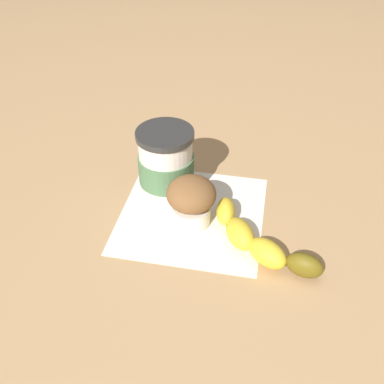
# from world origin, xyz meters

# --- Properties ---
(ground_plane) EXTENTS (3.00, 3.00, 0.00)m
(ground_plane) POSITION_xyz_m (0.00, 0.00, 0.00)
(ground_plane) COLOR tan
(paper_napkin) EXTENTS (0.26, 0.26, 0.00)m
(paper_napkin) POSITION_xyz_m (0.00, 0.00, 0.00)
(paper_napkin) COLOR white
(paper_napkin) RESTS_ON ground_plane
(coffee_cup) EXTENTS (0.09, 0.09, 0.13)m
(coffee_cup) POSITION_xyz_m (-0.05, 0.04, 0.06)
(coffee_cup) COLOR silver
(coffee_cup) RESTS_ON paper_napkin
(muffin) EXTENTS (0.08, 0.08, 0.08)m
(muffin) POSITION_xyz_m (-0.00, -0.02, 0.05)
(muffin) COLOR white
(muffin) RESTS_ON paper_napkin
(banana) EXTENTS (0.16, 0.16, 0.04)m
(banana) POSITION_xyz_m (0.10, -0.07, 0.02)
(banana) COLOR gold
(banana) RESTS_ON paper_napkin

